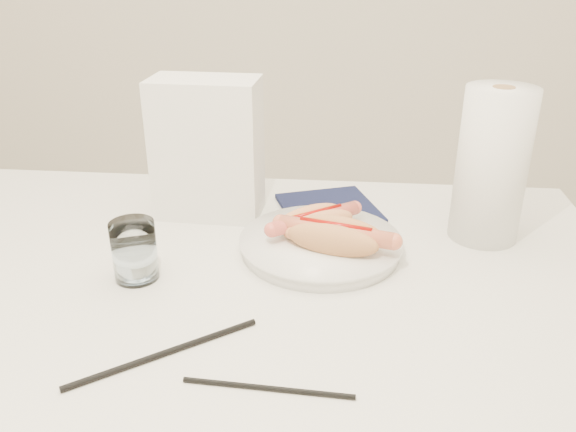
# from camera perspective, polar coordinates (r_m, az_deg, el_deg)

# --- Properties ---
(table) EXTENTS (1.20, 0.80, 0.75)m
(table) POSITION_cam_1_polar(r_m,az_deg,el_deg) (0.91, -5.92, -9.09)
(table) COLOR white
(table) RESTS_ON ground
(plate) EXTENTS (0.33, 0.33, 0.02)m
(plate) POSITION_cam_1_polar(r_m,az_deg,el_deg) (0.94, 3.17, -2.93)
(plate) COLOR white
(plate) RESTS_ON table
(hotdog_left) EXTENTS (0.14, 0.13, 0.04)m
(hotdog_left) POSITION_cam_1_polar(r_m,az_deg,el_deg) (0.94, 2.59, -0.60)
(hotdog_left) COLOR #F29960
(hotdog_left) RESTS_ON plate
(hotdog_right) EXTENTS (0.18, 0.10, 0.05)m
(hotdog_right) POSITION_cam_1_polar(r_m,az_deg,el_deg) (0.90, 4.58, -1.95)
(hotdog_right) COLOR tan
(hotdog_right) RESTS_ON plate
(water_glass) EXTENTS (0.06, 0.06, 0.09)m
(water_glass) POSITION_cam_1_polar(r_m,az_deg,el_deg) (0.88, -14.61, -3.26)
(water_glass) COLOR white
(water_glass) RESTS_ON table
(chopstick_near) EXTENTS (0.20, 0.15, 0.01)m
(chopstick_near) POSITION_cam_1_polar(r_m,az_deg,el_deg) (0.74, -11.79, -12.81)
(chopstick_near) COLOR black
(chopstick_near) RESTS_ON table
(chopstick_far) EXTENTS (0.19, 0.02, 0.01)m
(chopstick_far) POSITION_cam_1_polar(r_m,az_deg,el_deg) (0.68, -1.94, -16.27)
(chopstick_far) COLOR black
(chopstick_far) RESTS_ON table
(napkin_box) EXTENTS (0.19, 0.11, 0.24)m
(napkin_box) POSITION_cam_1_polar(r_m,az_deg,el_deg) (1.04, -7.78, 6.46)
(napkin_box) COLOR white
(napkin_box) RESTS_ON table
(navy_napkin) EXTENTS (0.21, 0.21, 0.01)m
(navy_napkin) POSITION_cam_1_polar(r_m,az_deg,el_deg) (1.08, 3.96, 0.75)
(navy_napkin) COLOR #101534
(navy_napkin) RESTS_ON table
(paper_towel_roll) EXTENTS (0.12, 0.12, 0.25)m
(paper_towel_roll) POSITION_cam_1_polar(r_m,az_deg,el_deg) (0.99, 19.08, 4.62)
(paper_towel_roll) COLOR white
(paper_towel_roll) RESTS_ON table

